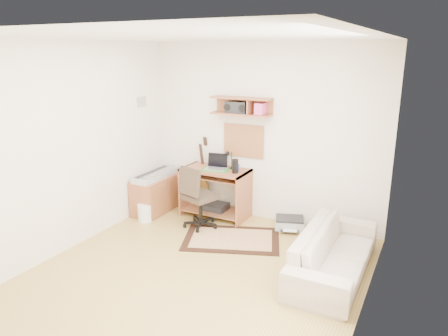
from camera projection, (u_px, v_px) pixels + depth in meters
The scene contains 22 objects.
floor at pixel (193, 277), 4.74m from camera, with size 3.60×4.00×0.01m, color tan.
ceiling at pixel (188, 36), 4.03m from camera, with size 3.60×4.00×0.01m, color white.
back_wall at pixel (263, 134), 6.10m from camera, with size 3.60×0.01×2.60m, color white.
left_wall at pixel (67, 149), 5.18m from camera, with size 0.01×4.00×2.60m, color white.
right_wall at pixel (370, 192), 3.59m from camera, with size 0.01×4.00×2.60m, color white.
wall_shelf at pixel (241, 106), 6.01m from camera, with size 0.90×0.25×0.26m, color #9C5737.
cork_board at pixel (244, 141), 6.25m from camera, with size 0.64×0.03×0.49m, color tan.
wall_photo at pixel (142, 102), 6.34m from camera, with size 0.02×0.20×0.15m, color #4C8CBF.
desk at pixel (216, 193), 6.40m from camera, with size 1.00×0.55×0.75m, color #9C5737, non-canonical shape.
laptop at pixel (216, 162), 6.24m from camera, with size 0.30×0.30×0.23m, color silver, non-canonical shape.
speaker at pixel (235, 166), 6.07m from camera, with size 0.09×0.09×0.20m, color black.
desk_lamp at pixel (232, 160), 6.29m from camera, with size 0.09×0.09×0.27m, color black, non-canonical shape.
pencil_cup at pixel (237, 167), 6.23m from camera, with size 0.06×0.06×0.09m, color navy.
boombox at pixel (237, 107), 6.04m from camera, with size 0.32×0.15×0.16m, color black.
rug at pixel (232, 239), 5.68m from camera, with size 1.28×0.85×0.02m, color beige.
task_chair at pixel (200, 196), 5.97m from camera, with size 0.48×0.48×0.93m, color #372B20, non-canonical shape.
cabinet at pixel (157, 194), 6.65m from camera, with size 0.40×0.90×0.55m, color #9C5737.
music_keyboard at pixel (156, 175), 6.56m from camera, with size 0.28×0.90×0.08m, color #B2B5BA.
guitar at pixel (202, 174), 6.59m from camera, with size 0.31×0.20×1.18m, color olive, non-canonical shape.
waste_basket at pixel (145, 213), 6.27m from camera, with size 0.22×0.22×0.26m, color white.
printer at pixel (290, 223), 6.01m from camera, with size 0.41×0.32×0.15m, color #A5A8AA.
sofa at pixel (335, 245), 4.74m from camera, with size 1.78×0.52×0.70m, color #C6B39D.
Camera 1 is at (2.25, -3.60, 2.47)m, focal length 33.59 mm.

